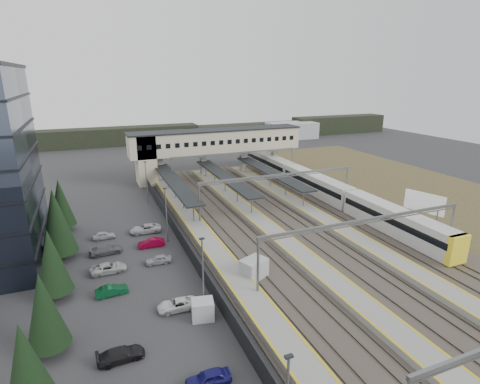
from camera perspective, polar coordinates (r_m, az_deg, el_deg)
name	(u,v)px	position (r m, az deg, el deg)	size (l,w,h in m)	color
ground	(246,262)	(49.02, 0.87, -10.60)	(220.00, 220.00, 0.00)	#2B2B2D
conifer_row	(48,276)	(40.60, -27.20, -11.26)	(4.42, 49.82, 9.50)	black
car_park	(148,311)	(40.05, -13.91, -17.17)	(10.60, 44.65, 1.29)	silver
lampposts	(181,237)	(46.00, -9.01, -6.77)	(0.50, 53.25, 8.07)	slate
fence	(186,247)	(51.02, -8.17, -8.35)	(0.08, 90.00, 2.00)	#26282B
relay_cabin_near	(254,269)	(44.85, 2.11, -11.64)	(3.58, 3.15, 2.47)	#AAACAF
relay_cabin_far	(203,310)	(38.66, -5.71, -17.40)	(2.46, 2.18, 1.96)	#AAACAF
rail_corridor	(290,234)	(56.72, 7.65, -6.39)	(34.00, 90.00, 0.92)	#3E3731
canopies	(225,177)	(73.52, -2.29, 2.31)	(23.10, 30.00, 3.28)	black
footbridge	(205,144)	(86.80, -5.29, 7.28)	(40.40, 6.40, 11.20)	beige
gantries	(315,200)	(54.43, 11.36, -1.18)	(28.40, 62.28, 7.17)	slate
train	(317,185)	(75.71, 11.68, 1.03)	(3.04, 63.63, 3.83)	beige
billboard	(424,204)	(65.65, 26.25, -1.60)	(2.11, 6.05, 5.43)	slate
scrub_east	(460,206)	(79.86, 30.53, -1.84)	(34.00, 120.00, 0.06)	#3E3523
treeline_far	(208,132)	(139.72, -4.96, 9.02)	(170.00, 19.00, 7.00)	black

